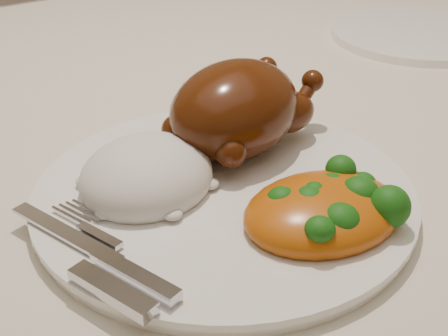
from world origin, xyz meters
TOP-DOWN VIEW (x-y plane):
  - dining_table at (0.00, 0.00)m, footprint 1.60×0.90m
  - tablecloth at (0.00, 0.00)m, footprint 1.73×1.03m
  - dinner_plate at (-0.09, -0.17)m, footprint 0.37×0.37m
  - side_plate at (0.37, 0.02)m, footprint 0.26×0.26m
  - roast_chicken at (-0.04, -0.12)m, footprint 0.18×0.13m
  - rice_mound at (-0.14, -0.14)m, footprint 0.15×0.14m
  - mac_and_cheese at (-0.05, -0.26)m, footprint 0.14×0.12m
  - cutlery at (-0.22, -0.22)m, footprint 0.06×0.17m

SIDE VIEW (x-z plane):
  - dining_table at x=0.00m, z-range 0.29..1.05m
  - tablecloth at x=0.00m, z-range 0.65..0.83m
  - side_plate at x=0.37m, z-range 0.77..0.78m
  - dinner_plate at x=-0.09m, z-range 0.77..0.78m
  - cutlery at x=-0.22m, z-range 0.78..0.79m
  - rice_mound at x=-0.14m, z-range 0.76..0.82m
  - mac_and_cheese at x=-0.05m, z-range 0.77..0.82m
  - roast_chicken at x=-0.04m, z-range 0.78..0.86m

